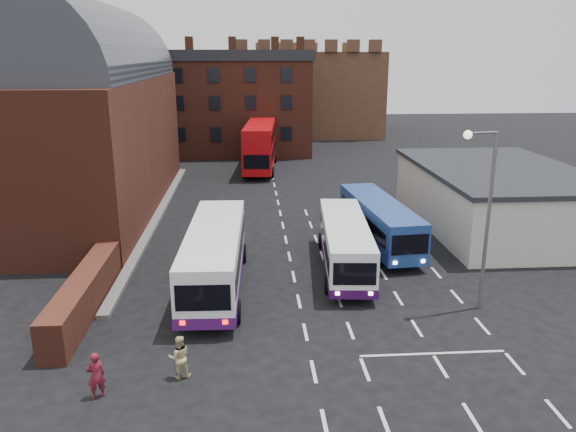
{
  "coord_description": "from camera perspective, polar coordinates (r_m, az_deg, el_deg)",
  "views": [
    {
      "loc": [
        -2.34,
        -22.97,
        11.8
      ],
      "look_at": [
        0.0,
        10.0,
        2.2
      ],
      "focal_mm": 35.0,
      "sensor_mm": 36.0,
      "label": 1
    }
  ],
  "objects": [
    {
      "name": "cream_building",
      "position": [
        41.95,
        20.49,
        1.87
      ],
      "size": [
        10.4,
        16.4,
        4.25
      ],
      "color": "beige",
      "rests_on": "ground"
    },
    {
      "name": "castle_keep",
      "position": [
        89.54,
        1.32,
        12.48
      ],
      "size": [
        22.0,
        22.0,
        12.0
      ],
      "primitive_type": "cube",
      "color": "brown",
      "rests_on": "ground"
    },
    {
      "name": "bus_white_outbound",
      "position": [
        29.27,
        -7.46,
        -3.77
      ],
      "size": [
        3.21,
        11.7,
        3.17
      ],
      "rotation": [
        0.0,
        0.0,
        -0.03
      ],
      "color": "white",
      "rests_on": "ground"
    },
    {
      "name": "pedestrian_beige",
      "position": [
        22.07,
        -10.98,
        -13.87
      ],
      "size": [
        0.92,
        0.77,
        1.7
      ],
      "primitive_type": "imported",
      "rotation": [
        0.0,
        0.0,
        3.31
      ],
      "color": "#CDBC7C",
      "rests_on": "ground"
    },
    {
      "name": "brick_terrace",
      "position": [
        69.35,
        -7.2,
        10.86
      ],
      "size": [
        22.0,
        10.0,
        11.0
      ],
      "primitive_type": "cube",
      "color": "brown",
      "rests_on": "ground"
    },
    {
      "name": "pedestrian_red",
      "position": [
        21.66,
        -18.94,
        -15.05
      ],
      "size": [
        0.76,
        0.66,
        1.76
      ],
      "primitive_type": "imported",
      "rotation": [
        0.0,
        0.0,
        3.6
      ],
      "color": "maroon",
      "rests_on": "ground"
    },
    {
      "name": "railway_station",
      "position": [
        46.08,
        -20.97,
        9.96
      ],
      "size": [
        12.0,
        28.0,
        16.0
      ],
      "color": "#602B1E",
      "rests_on": "ground"
    },
    {
      "name": "bus_red_double",
      "position": [
        58.83,
        -2.84,
        7.17
      ],
      "size": [
        3.86,
        12.41,
        4.89
      ],
      "rotation": [
        0.0,
        0.0,
        3.06
      ],
      "color": "#BE090D",
      "rests_on": "ground"
    },
    {
      "name": "bus_blue",
      "position": [
        35.92,
        9.26,
        -0.37
      ],
      "size": [
        3.4,
        10.65,
        2.85
      ],
      "rotation": [
        0.0,
        0.0,
        3.24
      ],
      "color": "navy",
      "rests_on": "ground"
    },
    {
      "name": "street_lamp",
      "position": [
        27.02,
        19.29,
        1.12
      ],
      "size": [
        1.72,
        0.6,
        8.6
      ],
      "rotation": [
        0.0,
        0.0,
        0.22
      ],
      "color": "slate",
      "rests_on": "ground"
    },
    {
      "name": "forecourt_wall",
      "position": [
        28.35,
        -19.98,
        -7.45
      ],
      "size": [
        1.2,
        10.0,
        1.8
      ],
      "primitive_type": "cube",
      "color": "#602B1E",
      "rests_on": "ground"
    },
    {
      "name": "ground",
      "position": [
        25.92,
        1.59,
        -10.88
      ],
      "size": [
        180.0,
        180.0,
        0.0
      ],
      "primitive_type": "plane",
      "color": "black"
    },
    {
      "name": "bus_white_inbound",
      "position": [
        31.65,
        5.82,
        -2.59
      ],
      "size": [
        3.22,
        10.42,
        2.8
      ],
      "rotation": [
        0.0,
        0.0,
        3.06
      ],
      "color": "white",
      "rests_on": "ground"
    }
  ]
}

